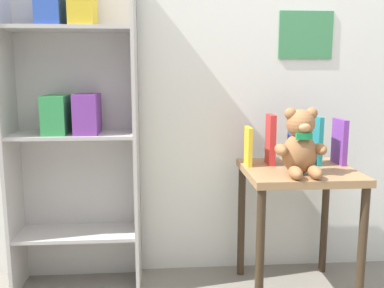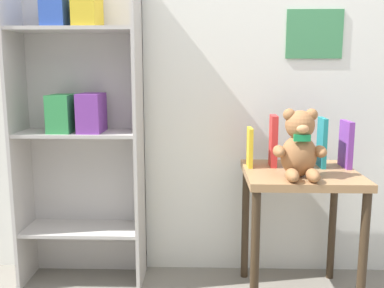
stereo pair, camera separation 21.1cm
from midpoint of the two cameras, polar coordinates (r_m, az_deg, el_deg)
name	(u,v)px [view 1 (the left image)]	position (r m, az deg, el deg)	size (l,w,h in m)	color
wall_back	(247,51)	(2.41, 4.82, 12.22)	(4.80, 0.07, 2.50)	silver
bookshelf_side	(74,114)	(2.31, -18.02, 3.84)	(0.65, 0.28, 1.64)	#BCB7B2
display_table	(298,190)	(2.19, 11.27, -6.13)	(0.54, 0.52, 0.67)	#9E754C
teddy_bear	(300,144)	(2.00, 11.38, -0.09)	(0.24, 0.22, 0.31)	#99663D
book_standing_yellow	(248,146)	(2.18, 4.76, -0.31)	(0.02, 0.12, 0.20)	gold
book_standing_red	(270,139)	(2.21, 7.76, 0.59)	(0.03, 0.12, 0.26)	red
book_standing_blue	(294,147)	(2.22, 10.88, -0.42)	(0.03, 0.12, 0.18)	#2D51B7
book_standing_teal	(317,140)	(2.26, 13.79, 0.45)	(0.02, 0.12, 0.25)	teal
book_standing_purple	(340,142)	(2.30, 16.63, 0.30)	(0.03, 0.14, 0.23)	purple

